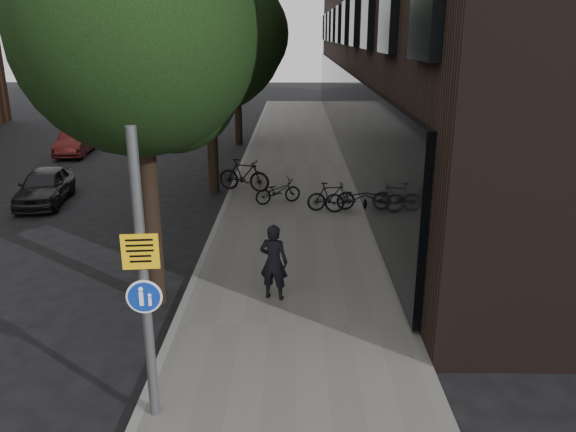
{
  "coord_description": "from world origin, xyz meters",
  "views": [
    {
      "loc": [
        0.23,
        -5.96,
        5.28
      ],
      "look_at": [
        0.1,
        4.13,
        2.0
      ],
      "focal_mm": 35.0,
      "sensor_mm": 36.0,
      "label": 1
    }
  ],
  "objects_px": {
    "signpost": "(144,280)",
    "parked_car_near": "(45,186)",
    "parked_bike_facade_near": "(354,198)",
    "pedestrian": "(274,262)"
  },
  "relations": [
    {
      "from": "signpost",
      "to": "parked_car_near",
      "type": "xyz_separation_m",
      "value": [
        -6.17,
        10.82,
        -1.62
      ]
    },
    {
      "from": "signpost",
      "to": "parked_car_near",
      "type": "distance_m",
      "value": 12.56
    },
    {
      "from": "signpost",
      "to": "parked_bike_facade_near",
      "type": "height_order",
      "value": "signpost"
    },
    {
      "from": "parked_car_near",
      "to": "pedestrian",
      "type": "bearing_deg",
      "value": -50.34
    },
    {
      "from": "parked_bike_facade_near",
      "to": "parked_car_near",
      "type": "bearing_deg",
      "value": 87.91
    },
    {
      "from": "pedestrian",
      "to": "parked_bike_facade_near",
      "type": "distance_m",
      "value": 6.18
    },
    {
      "from": "pedestrian",
      "to": "parked_bike_facade_near",
      "type": "relative_size",
      "value": 0.91
    },
    {
      "from": "signpost",
      "to": "pedestrian",
      "type": "bearing_deg",
      "value": 61.44
    },
    {
      "from": "pedestrian",
      "to": "parked_bike_facade_near",
      "type": "height_order",
      "value": "pedestrian"
    },
    {
      "from": "parked_bike_facade_near",
      "to": "parked_car_near",
      "type": "height_order",
      "value": "parked_car_near"
    }
  ]
}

